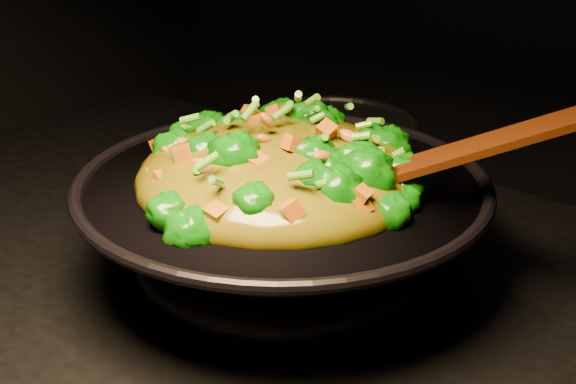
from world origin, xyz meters
The scene contains 4 objects.
wok centered at (0.10, 0.05, 0.96)m, with size 0.44×0.44×0.12m, color black, non-canonical shape.
stir_fry centered at (0.10, 0.04, 1.08)m, with size 0.31×0.31×0.11m, color #0D5C06, non-canonical shape.
spatula centered at (0.26, 0.10, 1.07)m, with size 0.30×0.05×0.01m, color #3C1107.
back_pot centered at (0.03, 0.24, 0.96)m, with size 0.22×0.22×0.13m, color black.
Camera 1 is at (0.59, -0.57, 1.37)m, focal length 50.00 mm.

